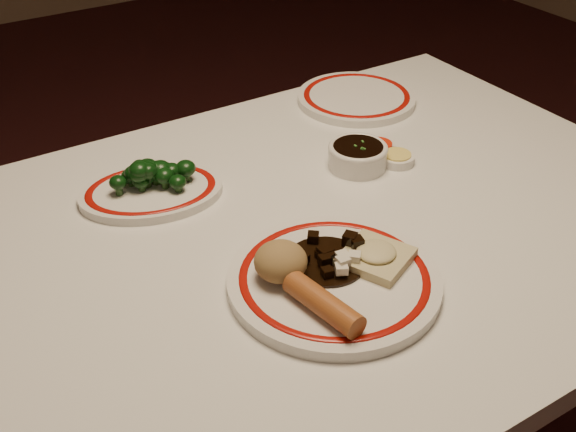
{
  "coord_description": "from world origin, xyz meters",
  "views": [
    {
      "loc": [
        -0.57,
        -0.77,
        1.4
      ],
      "look_at": [
        -0.09,
        -0.02,
        0.8
      ],
      "focal_mm": 45.0,
      "sensor_mm": 36.0,
      "label": 1
    }
  ],
  "objects_px": {
    "rice_mound": "(281,261)",
    "broccoli_plate": "(151,192)",
    "broccoli_pile": "(151,172)",
    "fried_wonton": "(376,256)",
    "soy_bowl": "(358,157)",
    "dining_table": "(328,263)",
    "main_plate": "(334,280)",
    "stirfry_heap": "(329,257)",
    "spring_roll": "(323,304)"
  },
  "relations": [
    {
      "from": "main_plate",
      "to": "fried_wonton",
      "type": "height_order",
      "value": "fried_wonton"
    },
    {
      "from": "rice_mound",
      "to": "broccoli_pile",
      "type": "xyz_separation_m",
      "value": [
        -0.05,
        0.32,
        -0.0
      ]
    },
    {
      "from": "broccoli_pile",
      "to": "rice_mound",
      "type": "bearing_deg",
      "value": -80.92
    },
    {
      "from": "spring_roll",
      "to": "broccoli_plate",
      "type": "height_order",
      "value": "spring_roll"
    },
    {
      "from": "main_plate",
      "to": "stirfry_heap",
      "type": "xyz_separation_m",
      "value": [
        0.01,
        0.03,
        0.02
      ]
    },
    {
      "from": "main_plate",
      "to": "spring_roll",
      "type": "height_order",
      "value": "spring_roll"
    },
    {
      "from": "fried_wonton",
      "to": "broccoli_plate",
      "type": "xyz_separation_m",
      "value": [
        -0.19,
        0.36,
        -0.02
      ]
    },
    {
      "from": "main_plate",
      "to": "broccoli_pile",
      "type": "xyz_separation_m",
      "value": [
        -0.12,
        0.36,
        0.03
      ]
    },
    {
      "from": "main_plate",
      "to": "fried_wonton",
      "type": "relative_size",
      "value": 2.74
    },
    {
      "from": "rice_mound",
      "to": "broccoli_plate",
      "type": "distance_m",
      "value": 0.32
    },
    {
      "from": "fried_wonton",
      "to": "broccoli_pile",
      "type": "bearing_deg",
      "value": 116.64
    },
    {
      "from": "rice_mound",
      "to": "broccoli_plate",
      "type": "relative_size",
      "value": 0.27
    },
    {
      "from": "rice_mound",
      "to": "broccoli_pile",
      "type": "distance_m",
      "value": 0.33
    },
    {
      "from": "dining_table",
      "to": "rice_mound",
      "type": "xyz_separation_m",
      "value": [
        -0.16,
        -0.1,
        0.14
      ]
    },
    {
      "from": "main_plate",
      "to": "soy_bowl",
      "type": "height_order",
      "value": "soy_bowl"
    },
    {
      "from": "main_plate",
      "to": "soy_bowl",
      "type": "xyz_separation_m",
      "value": [
        0.23,
        0.25,
        0.01
      ]
    },
    {
      "from": "dining_table",
      "to": "main_plate",
      "type": "relative_size",
      "value": 3.69
    },
    {
      "from": "spring_roll",
      "to": "stirfry_heap",
      "type": "height_order",
      "value": "spring_roll"
    },
    {
      "from": "dining_table",
      "to": "soy_bowl",
      "type": "bearing_deg",
      "value": 38.41
    },
    {
      "from": "soy_bowl",
      "to": "spring_roll",
      "type": "bearing_deg",
      "value": -133.11
    },
    {
      "from": "dining_table",
      "to": "broccoli_pile",
      "type": "relative_size",
      "value": 8.33
    },
    {
      "from": "stirfry_heap",
      "to": "fried_wonton",
      "type": "bearing_deg",
      "value": -31.1
    },
    {
      "from": "broccoli_pile",
      "to": "soy_bowl",
      "type": "xyz_separation_m",
      "value": [
        0.34,
        -0.11,
        -0.02
      ]
    },
    {
      "from": "soy_bowl",
      "to": "rice_mound",
      "type": "bearing_deg",
      "value": -144.15
    },
    {
      "from": "spring_roll",
      "to": "soy_bowl",
      "type": "distance_m",
      "value": 0.42
    },
    {
      "from": "stirfry_heap",
      "to": "soy_bowl",
      "type": "distance_m",
      "value": 0.31
    },
    {
      "from": "spring_roll",
      "to": "broccoli_pile",
      "type": "distance_m",
      "value": 0.42
    },
    {
      "from": "spring_roll",
      "to": "broccoli_pile",
      "type": "relative_size",
      "value": 0.85
    },
    {
      "from": "spring_roll",
      "to": "broccoli_pile",
      "type": "bearing_deg",
      "value": 89.31
    },
    {
      "from": "soy_bowl",
      "to": "fried_wonton",
      "type": "bearing_deg",
      "value": -122.06
    },
    {
      "from": "main_plate",
      "to": "stirfry_heap",
      "type": "bearing_deg",
      "value": 67.85
    },
    {
      "from": "main_plate",
      "to": "broccoli_plate",
      "type": "height_order",
      "value": "main_plate"
    },
    {
      "from": "fried_wonton",
      "to": "stirfry_heap",
      "type": "bearing_deg",
      "value": 148.9
    },
    {
      "from": "main_plate",
      "to": "rice_mound",
      "type": "bearing_deg",
      "value": 148.78
    },
    {
      "from": "main_plate",
      "to": "dining_table",
      "type": "bearing_deg",
      "value": 56.84
    },
    {
      "from": "rice_mound",
      "to": "stirfry_heap",
      "type": "distance_m",
      "value": 0.08
    },
    {
      "from": "broccoli_pile",
      "to": "soy_bowl",
      "type": "distance_m",
      "value": 0.36
    },
    {
      "from": "dining_table",
      "to": "stirfry_heap",
      "type": "bearing_deg",
      "value": -125.69
    },
    {
      "from": "broccoli_plate",
      "to": "broccoli_pile",
      "type": "xyz_separation_m",
      "value": [
        0.01,
        0.01,
        0.03
      ]
    },
    {
      "from": "spring_roll",
      "to": "fried_wonton",
      "type": "bearing_deg",
      "value": 13.3
    },
    {
      "from": "fried_wonton",
      "to": "stirfry_heap",
      "type": "xyz_separation_m",
      "value": [
        -0.06,
        0.03,
        -0.0
      ]
    },
    {
      "from": "main_plate",
      "to": "spring_roll",
      "type": "xyz_separation_m",
      "value": [
        -0.06,
        -0.06,
        0.02
      ]
    },
    {
      "from": "soy_bowl",
      "to": "dining_table",
      "type": "bearing_deg",
      "value": -141.59
    },
    {
      "from": "broccoli_pile",
      "to": "main_plate",
      "type": "bearing_deg",
      "value": -72.35
    },
    {
      "from": "rice_mound",
      "to": "fried_wonton",
      "type": "height_order",
      "value": "rice_mound"
    },
    {
      "from": "broccoli_pile",
      "to": "fried_wonton",
      "type": "bearing_deg",
      "value": -63.36
    },
    {
      "from": "dining_table",
      "to": "broccoli_plate",
      "type": "xyz_separation_m",
      "value": [
        -0.21,
        0.21,
        0.1
      ]
    },
    {
      "from": "rice_mound",
      "to": "broccoli_pile",
      "type": "bearing_deg",
      "value": 99.08
    },
    {
      "from": "broccoli_plate",
      "to": "soy_bowl",
      "type": "relative_size",
      "value": 2.68
    },
    {
      "from": "dining_table",
      "to": "stirfry_heap",
      "type": "distance_m",
      "value": 0.18
    }
  ]
}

